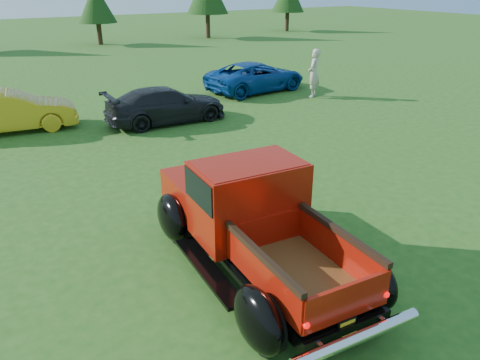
{
  "coord_description": "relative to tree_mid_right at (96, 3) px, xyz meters",
  "views": [
    {
      "loc": [
        -4.16,
        -6.93,
        4.66
      ],
      "look_at": [
        0.2,
        0.2,
        1.04
      ],
      "focal_mm": 35.0,
      "sensor_mm": 36.0,
      "label": 1
    }
  ],
  "objects": [
    {
      "name": "show_car_grey",
      "position": [
        -4.03,
        -22.0,
        -2.36
      ],
      "size": [
        4.24,
        1.77,
        1.22
      ],
      "primitive_type": "imported",
      "rotation": [
        0.0,
        0.0,
        1.56
      ],
      "color": "black",
      "rests_on": "ground"
    },
    {
      "name": "ground",
      "position": [
        -6.0,
        -30.0,
        -2.97
      ],
      "size": [
        120.0,
        120.0,
        0.0
      ],
      "primitive_type": "plane",
      "color": "#214F16",
      "rests_on": "ground"
    },
    {
      "name": "show_car_blue",
      "position": [
        1.32,
        -19.54,
        -2.33
      ],
      "size": [
        4.85,
        2.64,
        1.29
      ],
      "primitive_type": "imported",
      "rotation": [
        0.0,
        0.0,
        1.68
      ],
      "color": "navy",
      "rests_on": "ground"
    },
    {
      "name": "tree_mid_right",
      "position": [
        0.0,
        0.0,
        0.0
      ],
      "size": [
        2.82,
        2.82,
        4.4
      ],
      "color": "#332114",
      "rests_on": "ground"
    },
    {
      "name": "pickup_truck",
      "position": [
        -6.31,
        -30.9,
        -2.08
      ],
      "size": [
        2.65,
        5.18,
        1.88
      ],
      "rotation": [
        0.0,
        0.0,
        -0.06
      ],
      "color": "black",
      "rests_on": "ground"
    },
    {
      "name": "show_car_yellow",
      "position": [
        -8.78,
        -20.35,
        -2.3
      ],
      "size": [
        4.2,
        1.93,
        1.34
      ],
      "primitive_type": "imported",
      "rotation": [
        0.0,
        0.0,
        1.44
      ],
      "color": "gold",
      "rests_on": "ground"
    },
    {
      "name": "spectator",
      "position": [
        2.76,
        -21.74,
        -1.98
      ],
      "size": [
        0.86,
        0.83,
        1.99
      ],
      "primitive_type": "imported",
      "rotation": [
        0.0,
        0.0,
        3.82
      ],
      "color": "#AFA797",
      "rests_on": "ground"
    }
  ]
}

